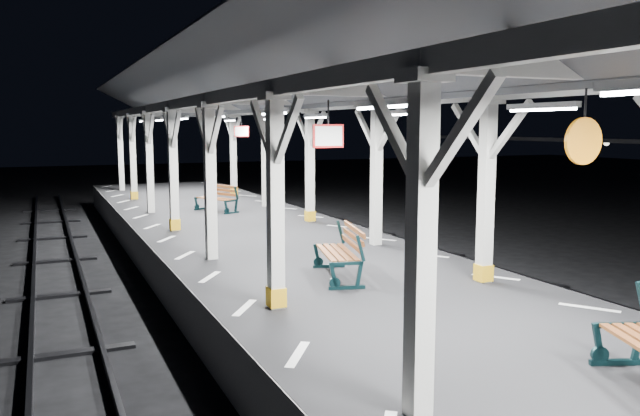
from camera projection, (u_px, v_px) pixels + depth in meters
ground at (458, 397)px, 8.84m from camera, size 120.00×120.00×0.00m
platform at (459, 363)px, 8.77m from camera, size 6.00×50.00×1.00m
hazard_stripes_left at (298, 354)px, 7.72m from camera, size 1.00×48.00×0.01m
hazard_stripes_right at (589, 308)px, 9.70m from camera, size 1.00×48.00×0.01m
canopy at (469, 69)px, 8.24m from camera, size 5.40×49.00×4.65m
bench_mid at (343, 251)px, 11.61m from camera, size 1.08×1.89×0.97m
bench_far at (218, 197)px, 20.85m from camera, size 1.20×1.73×0.88m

